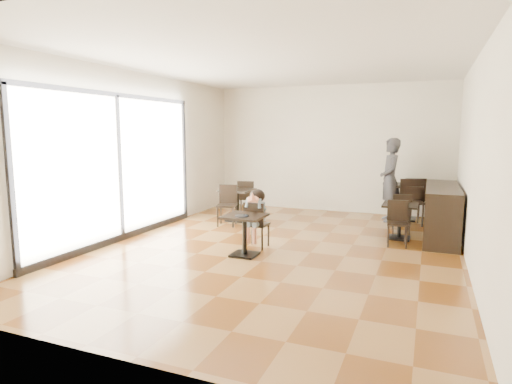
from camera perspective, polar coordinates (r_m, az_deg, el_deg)
The scene contains 23 objects.
floor at distance 7.56m, azimuth 2.92°, elevation -7.60°, with size 6.00×8.00×0.01m, color brown.
ceiling at distance 7.37m, azimuth 3.10°, elevation 17.11°, with size 6.00×8.00×0.01m, color silver.
wall_back at distance 11.14m, azimuth 9.79°, elevation 5.69°, with size 6.00×0.01×3.20m, color silver.
wall_front at distance 3.76m, azimuth -17.38°, elevation 0.96°, with size 6.00×0.01×3.20m, color silver.
wall_left at distance 8.74m, azimuth -15.98°, elevation 4.88°, with size 0.01×8.00×3.20m, color silver.
wall_right at distance 6.92m, azimuth 27.24°, elevation 3.53°, with size 0.01×8.00×3.20m, color silver.
storefront_window at distance 8.35m, azimuth -17.87°, elevation 3.28°, with size 0.04×4.50×2.60m, color white.
child_table at distance 7.08m, azimuth -1.53°, elevation -5.81°, with size 0.65×0.65×0.68m, color black, non-canonical shape.
child_chair at distance 7.56m, azimuth 0.14°, elevation -4.37°, with size 0.37×0.37×0.82m, color black, non-canonical shape.
child at distance 7.54m, azimuth 0.14°, elevation -3.58°, with size 0.37×0.52×1.03m, color gray, non-canonical shape.
plate at distance 6.92m, azimuth -1.87°, elevation -3.19°, with size 0.23×0.23×0.01m, color black.
pizza_slice at distance 7.30m, azimuth -0.41°, elevation -0.95°, with size 0.24×0.18×0.06m, color tan, non-canonical shape.
adult_patron at distance 10.19m, azimuth 17.43°, elevation 1.55°, with size 0.69×0.45×1.90m, color #38373D.
cafe_table_mid at distance 8.63m, azimuth 18.58°, elevation -3.75°, with size 0.63×0.63×0.67m, color black, non-canonical shape.
cafe_table_left at distance 9.83m, azimuth -2.52°, elevation -1.74°, with size 0.69×0.69×0.73m, color black, non-canonical shape.
cafe_table_back at distance 10.52m, azimuth 19.25°, elevation -1.28°, with size 0.78×0.78×0.83m, color black, non-canonical shape.
chair_mid_a at distance 9.15m, azimuth 18.82°, elevation -2.67°, with size 0.36×0.36×0.81m, color black, non-canonical shape.
chair_mid_b at distance 8.08m, azimuth 18.35°, elevation -4.04°, with size 0.36×0.36×0.81m, color black, non-canonical shape.
chair_left_a at distance 10.31m, azimuth -1.25°, elevation -0.86°, with size 0.40×0.40×0.88m, color black, non-canonical shape.
chair_left_b at distance 9.33m, azimuth -3.92°, elevation -1.83°, with size 0.40×0.40×0.88m, color black, non-canonical shape.
chair_back_a at distance 10.50m, azimuth 20.18°, elevation -0.87°, with size 0.45×0.45×1.00m, color black, non-canonical shape.
chair_back_b at distance 9.97m, azimuth 20.07°, elevation -1.32°, with size 0.45×0.45×1.00m, color black, non-canonical shape.
service_counter at distance 9.02m, azimuth 23.48°, elevation -2.44°, with size 0.60×2.40×1.00m, color black.
Camera 1 is at (2.38, -6.88, 2.04)m, focal length 30.00 mm.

